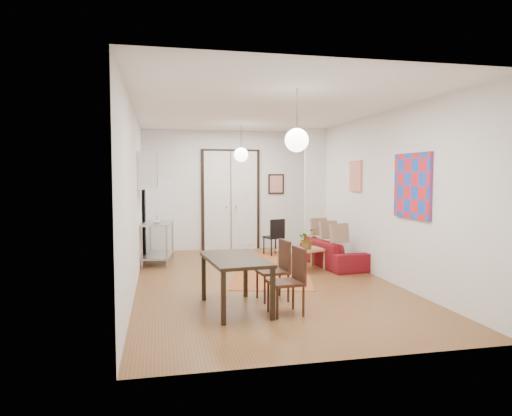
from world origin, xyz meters
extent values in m
plane|color=brown|center=(0.00, 0.00, 0.00)|extent=(7.00, 7.00, 0.00)
cube|color=white|center=(0.00, 0.00, 2.90)|extent=(4.20, 7.00, 0.02)
cube|color=silver|center=(0.00, 3.50, 1.45)|extent=(4.20, 0.02, 2.90)
cube|color=silver|center=(0.00, -3.50, 1.45)|extent=(4.20, 0.02, 2.90)
cube|color=silver|center=(-2.10, 0.00, 1.45)|extent=(0.02, 7.00, 2.90)
cube|color=silver|center=(2.10, 0.00, 1.45)|extent=(0.02, 7.00, 2.90)
cube|color=white|center=(0.00, 3.46, 1.20)|extent=(1.44, 0.06, 2.50)
cube|color=silver|center=(1.85, 2.55, 1.45)|extent=(0.50, 0.10, 2.90)
cube|color=white|center=(-1.92, 1.50, 1.90)|extent=(0.35, 1.00, 0.70)
cube|color=red|center=(2.08, -1.25, 1.65)|extent=(0.05, 1.00, 1.00)
cube|color=beige|center=(2.08, 0.80, 1.80)|extent=(0.05, 0.50, 0.60)
cube|color=red|center=(1.15, 3.47, 1.60)|extent=(0.40, 0.03, 0.50)
cube|color=olive|center=(-2.07, 2.00, 1.95)|extent=(0.03, 0.44, 0.54)
sphere|color=white|center=(0.00, 2.00, 2.25)|extent=(0.30, 0.30, 0.30)
cylinder|color=black|center=(0.00, 2.00, 2.65)|extent=(0.01, 0.01, 0.50)
sphere|color=white|center=(0.00, -2.00, 2.25)|extent=(0.30, 0.30, 0.30)
cylinder|color=black|center=(0.00, -2.00, 2.65)|extent=(0.01, 0.01, 0.50)
cube|color=#AF5E2B|center=(0.41, 1.02, 0.00)|extent=(2.18, 3.87, 0.01)
imported|color=maroon|center=(1.70, 1.00, 0.26)|extent=(0.86, 1.84, 0.52)
cube|color=tan|center=(0.95, 0.71, 0.38)|extent=(1.02, 0.76, 0.04)
cube|color=tan|center=(0.55, 0.51, 0.18)|extent=(0.06, 0.06, 0.36)
cube|color=tan|center=(1.35, 0.51, 0.18)|extent=(0.06, 0.06, 0.36)
cube|color=tan|center=(0.55, 0.91, 0.18)|extent=(0.06, 0.06, 0.36)
cube|color=tan|center=(1.35, 0.91, 0.18)|extent=(0.06, 0.06, 0.36)
imported|color=#387133|center=(1.05, 0.71, 0.60)|extent=(0.40, 0.43, 0.39)
cube|color=#A5A6A9|center=(-1.75, 1.96, 0.84)|extent=(0.71, 1.18, 0.04)
cube|color=#A5A6A9|center=(-1.75, 1.96, 0.17)|extent=(0.66, 1.14, 0.03)
cylinder|color=#A5A6A9|center=(-1.99, 1.44, 0.42)|extent=(0.04, 0.04, 0.84)
cylinder|color=#A5A6A9|center=(-1.51, 1.44, 0.42)|extent=(0.04, 0.04, 0.84)
cylinder|color=#A5A6A9|center=(-1.99, 2.48, 0.42)|extent=(0.04, 0.04, 0.84)
cylinder|color=#A5A6A9|center=(-1.51, 2.48, 0.42)|extent=(0.04, 0.04, 0.84)
imported|color=white|center=(-1.75, 1.66, 0.88)|extent=(0.24, 0.24, 0.05)
imported|color=#54A0B7|center=(-1.75, 2.21, 0.94)|extent=(0.09, 0.10, 0.18)
cube|color=silver|center=(-1.75, 3.15, 0.86)|extent=(0.68, 0.68, 1.72)
cube|color=black|center=(-0.72, -1.59, 0.68)|extent=(0.85, 1.34, 0.05)
cube|color=black|center=(-1.04, -2.18, 0.33)|extent=(0.06, 0.06, 0.65)
cube|color=black|center=(-0.40, -2.18, 0.33)|extent=(0.06, 0.06, 0.65)
cube|color=black|center=(-1.04, -1.00, 0.33)|extent=(0.06, 0.06, 0.65)
cube|color=black|center=(-0.40, -1.00, 0.33)|extent=(0.06, 0.06, 0.65)
cube|color=#371B11|center=(-0.12, -1.24, 0.42)|extent=(0.46, 0.44, 0.04)
cube|color=#371B11|center=(-0.12, -1.05, 0.65)|extent=(0.08, 0.40, 0.43)
cylinder|color=#371B11|center=(-0.29, -1.42, 0.21)|extent=(0.03, 0.03, 0.42)
cylinder|color=#371B11|center=(0.05, -1.42, 0.21)|extent=(0.03, 0.03, 0.42)
cylinder|color=#371B11|center=(-0.29, -1.06, 0.21)|extent=(0.03, 0.03, 0.42)
cylinder|color=#371B11|center=(0.05, -1.06, 0.21)|extent=(0.03, 0.03, 0.42)
cube|color=#371B11|center=(-0.12, -1.94, 0.42)|extent=(0.46, 0.44, 0.04)
cube|color=#371B11|center=(-0.12, -1.75, 0.65)|extent=(0.08, 0.40, 0.43)
cylinder|color=#371B11|center=(-0.29, -2.12, 0.21)|extent=(0.03, 0.03, 0.42)
cylinder|color=#371B11|center=(0.05, -2.12, 0.21)|extent=(0.03, 0.03, 0.42)
cylinder|color=#371B11|center=(-0.29, -1.76, 0.21)|extent=(0.03, 0.03, 0.42)
cylinder|color=#371B11|center=(0.05, -1.76, 0.21)|extent=(0.03, 0.03, 0.42)
cube|color=black|center=(0.83, 2.45, 0.41)|extent=(0.48, 0.48, 0.04)
cube|color=black|center=(0.83, 2.62, 0.63)|extent=(0.37, 0.16, 0.41)
cylinder|color=black|center=(0.67, 2.29, 0.20)|extent=(0.03, 0.03, 0.41)
cylinder|color=black|center=(0.99, 2.29, 0.20)|extent=(0.03, 0.03, 0.41)
cylinder|color=black|center=(0.67, 2.61, 0.20)|extent=(0.03, 0.03, 0.41)
cylinder|color=black|center=(0.99, 2.61, 0.20)|extent=(0.03, 0.03, 0.41)
camera|label=1|loc=(-1.71, -7.57, 1.80)|focal=32.00mm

